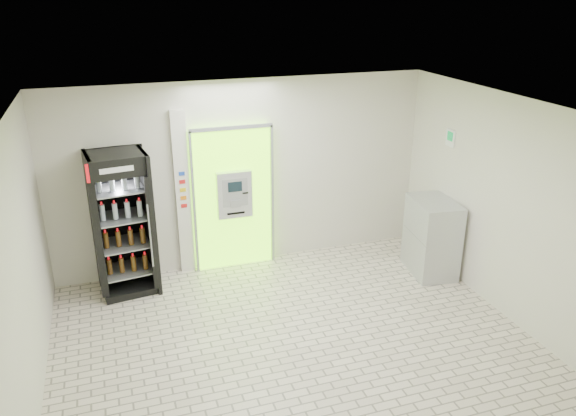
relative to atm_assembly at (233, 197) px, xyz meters
name	(u,v)px	position (x,y,z in m)	size (l,w,h in m)	color
ground	(294,343)	(0.20, -2.41, -1.17)	(6.00, 6.00, 0.00)	beige
room_shell	(295,210)	(0.20, -2.41, 0.67)	(6.00, 6.00, 6.00)	beige
atm_assembly	(233,197)	(0.00, 0.00, 0.00)	(1.30, 0.24, 2.33)	#80F613
pillar	(183,194)	(-0.78, 0.04, 0.13)	(0.22, 0.11, 2.60)	silver
beverage_cooler	(123,226)	(-1.71, -0.27, -0.15)	(0.89, 0.83, 2.13)	black
steel_cabinet	(432,237)	(2.89, -1.23, -0.57)	(0.72, 0.98, 1.21)	#B5B7BD
exit_sign	(450,138)	(3.19, -1.01, 0.95)	(0.02, 0.22, 0.26)	white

